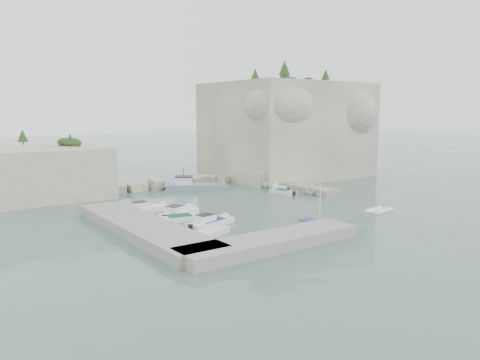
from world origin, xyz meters
TOP-DOWN VIEW (x-y plane):
  - ground at (0.00, 0.00)m, footprint 400.00×400.00m
  - cliff_east at (23.00, 23.00)m, footprint 26.00×22.00m
  - cliff_terrace at (13.00, 18.00)m, footprint 8.00×10.00m
  - outcrop_west at (-20.00, 25.00)m, footprint 16.00×14.00m
  - quay_west at (-17.00, -1.00)m, footprint 5.00×24.00m
  - quay_south at (-10.00, -12.50)m, footprint 18.00×4.00m
  - ledge_east at (13.50, 10.00)m, footprint 3.00×16.00m
  - breakwater at (-1.00, 22.00)m, footprint 28.00×3.00m
  - motorboat_a at (-12.49, 8.10)m, footprint 6.38×2.19m
  - motorboat_b at (-10.35, 3.80)m, footprint 6.37×4.55m
  - motorboat_c at (-11.51, 1.50)m, footprint 5.41×2.84m
  - motorboat_d at (-9.86, -2.34)m, footprint 6.38×3.15m
  - motorboat_e at (-11.83, -5.69)m, footprint 4.63×3.34m
  - rowboat at (-1.18, -9.74)m, footprint 5.28×3.93m
  - inflatable_dinghy at (10.02, -8.55)m, footprint 3.86×2.15m
  - tender_east_a at (11.49, 4.51)m, footprint 3.47×3.21m
  - tender_east_b at (9.04, 7.75)m, footprint 1.97×4.71m
  - tender_east_c at (11.00, 10.49)m, footprint 1.79×4.33m
  - tender_east_d at (10.92, 13.04)m, footprint 4.38×2.75m
  - work_boat at (0.63, 18.55)m, footprint 10.31×7.48m
  - rowboat_mast at (-1.18, -9.74)m, footprint 0.10×0.10m
  - vegetation at (17.83, 24.40)m, footprint 53.48×13.88m

SIDE VIEW (x-z plane):
  - ground at x=0.00m, z-range 0.00..0.00m
  - motorboat_a at x=-12.49m, z-range -0.70..0.70m
  - motorboat_b at x=-10.35m, z-range -0.70..0.70m
  - motorboat_c at x=-11.51m, z-range -0.35..0.35m
  - motorboat_d at x=-9.86m, z-range -0.70..0.70m
  - motorboat_e at x=-11.83m, z-range -0.35..0.35m
  - rowboat at x=-1.18m, z-range -0.52..0.52m
  - inflatable_dinghy at x=10.02m, z-range -0.22..0.22m
  - tender_east_a at x=11.49m, z-range -0.76..0.76m
  - tender_east_b at x=9.04m, z-range -0.35..0.35m
  - tender_east_c at x=11.00m, z-range -0.35..0.35m
  - tender_east_d at x=10.92m, z-range -0.79..0.79m
  - work_boat at x=0.63m, z-range -1.10..1.10m
  - ledge_east at x=13.50m, z-range 0.00..0.80m
  - quay_west at x=-17.00m, z-range 0.00..1.10m
  - quay_south at x=-10.00m, z-range 0.00..1.10m
  - breakwater at x=-1.00m, z-range 0.00..1.40m
  - cliff_terrace at x=13.00m, z-range 0.00..2.50m
  - rowboat_mast at x=-1.18m, z-range 0.52..4.72m
  - outcrop_west at x=-20.00m, z-range 0.00..7.00m
  - cliff_east at x=23.00m, z-range 0.00..17.00m
  - vegetation at x=17.83m, z-range 11.23..24.63m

